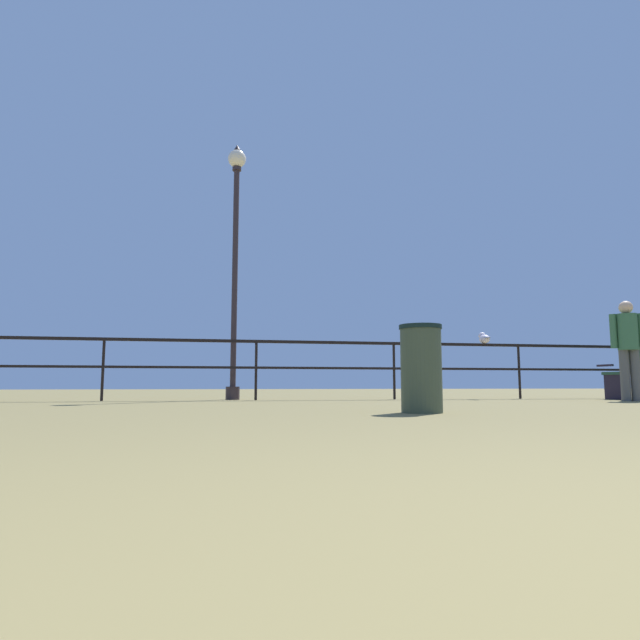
# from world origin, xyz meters

# --- Properties ---
(pier_railing) EXTENTS (19.10, 0.05, 0.99)m
(pier_railing) POSITION_xyz_m (-0.00, 9.16, 0.74)
(pier_railing) COLOR black
(pier_railing) RESTS_ON ground_plane
(lamppost_center) EXTENTS (0.32, 0.32, 4.49)m
(lamppost_center) POSITION_xyz_m (-0.36, 9.49, 2.71)
(lamppost_center) COLOR #312528
(lamppost_center) RESTS_ON ground_plane
(person_by_bench) EXTENTS (0.47, 0.30, 1.57)m
(person_by_bench) POSITION_xyz_m (5.69, 7.55, 0.90)
(person_by_bench) COLOR #52514D
(person_by_bench) RESTS_ON ground_plane
(seagull_on_rail) EXTENTS (0.22, 0.46, 0.22)m
(seagull_on_rail) POSITION_xyz_m (4.11, 9.18, 1.09)
(seagull_on_rail) COLOR silver
(seagull_on_rail) RESTS_ON pier_railing
(trash_bin) EXTENTS (0.39, 0.39, 0.80)m
(trash_bin) POSITION_xyz_m (1.16, 4.86, 0.40)
(trash_bin) COLOR #3B4731
(trash_bin) RESTS_ON ground_plane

